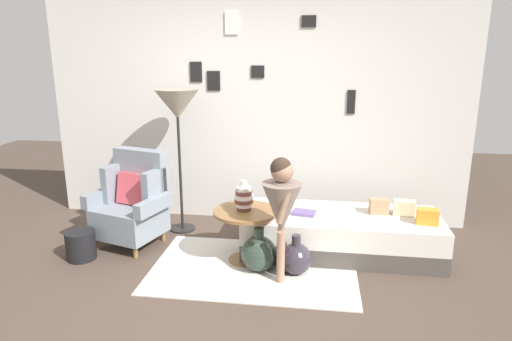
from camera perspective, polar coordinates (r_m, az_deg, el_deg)
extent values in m
plane|color=#4C3D33|center=(3.74, -4.45, -16.45)|extent=(12.00, 12.00, 0.00)
cube|color=silver|center=(5.15, -0.13, 7.76)|extent=(4.80, 0.10, 2.60)
cube|color=black|center=(5.20, -7.64, 12.38)|extent=(0.13, 0.02, 0.22)
cube|color=slate|center=(5.19, -7.66, 12.38)|extent=(0.10, 0.01, 0.17)
cube|color=black|center=(5.06, 0.23, 12.51)|extent=(0.14, 0.02, 0.13)
cube|color=#B9B9B8|center=(5.05, 0.23, 12.51)|extent=(0.11, 0.01, 0.10)
cube|color=black|center=(5.02, 6.77, 18.40)|extent=(0.15, 0.02, 0.12)
cube|color=gray|center=(5.02, 6.76, 18.40)|extent=(0.12, 0.01, 0.09)
cube|color=black|center=(5.15, -5.42, 11.34)|extent=(0.15, 0.02, 0.22)
cube|color=#B5B5B3|center=(5.15, -5.43, 11.34)|extent=(0.11, 0.01, 0.17)
cube|color=black|center=(5.05, 12.05, 8.57)|extent=(0.09, 0.02, 0.26)
cube|color=#A0A09C|center=(5.05, 12.05, 8.56)|extent=(0.07, 0.01, 0.20)
cube|color=white|center=(5.11, -3.13, 18.28)|extent=(0.14, 0.02, 0.24)
cube|color=slate|center=(5.10, -3.14, 18.28)|extent=(0.11, 0.01, 0.19)
cube|color=silver|center=(4.23, -0.26, -12.34)|extent=(1.87, 1.22, 0.01)
cylinder|color=olive|center=(4.87, -19.53, -8.75)|extent=(0.04, 0.04, 0.12)
cylinder|color=olive|center=(4.56, -15.13, -10.01)|extent=(0.04, 0.04, 0.12)
cylinder|color=olive|center=(5.17, -16.06, -7.06)|extent=(0.04, 0.04, 0.12)
cylinder|color=olive|center=(4.88, -11.75, -8.10)|extent=(0.04, 0.04, 0.12)
cube|color=gray|center=(4.79, -15.80, -6.13)|extent=(0.74, 0.71, 0.30)
cube|color=gray|center=(4.82, -14.40, -0.56)|extent=(0.61, 0.31, 0.55)
cube|color=gray|center=(4.92, -17.65, -1.50)|extent=(0.17, 0.32, 0.39)
cube|color=gray|center=(4.59, -12.84, -2.32)|extent=(0.17, 0.32, 0.39)
cube|color=gray|center=(4.92, -19.07, -3.12)|extent=(0.23, 0.51, 0.14)
cube|color=gray|center=(4.50, -12.96, -4.33)|extent=(0.23, 0.51, 0.14)
cube|color=#D64C56|center=(4.76, -15.31, -2.28)|extent=(0.39, 0.26, 0.33)
cube|color=#4C4742|center=(4.59, 10.70, -9.15)|extent=(1.91, 0.82, 0.18)
cube|color=silver|center=(4.52, 10.82, -6.84)|extent=(1.91, 0.82, 0.22)
cube|color=orange|center=(4.43, 21.04, -5.51)|extent=(0.20, 0.14, 0.15)
cube|color=beige|center=(4.59, 18.36, -4.54)|extent=(0.22, 0.15, 0.15)
cube|color=tan|center=(4.56, 15.41, -4.42)|extent=(0.19, 0.13, 0.15)
cylinder|color=olive|center=(4.38, -1.30, -11.31)|extent=(0.33, 0.33, 0.02)
cylinder|color=olive|center=(4.27, -1.32, -8.40)|extent=(0.10, 0.10, 0.46)
cylinder|color=olive|center=(4.18, -1.34, -5.30)|extent=(0.61, 0.61, 0.03)
cylinder|color=brown|center=(4.18, -1.56, -4.82)|extent=(0.13, 0.13, 0.04)
cylinder|color=white|center=(4.17, -1.56, -4.34)|extent=(0.16, 0.16, 0.04)
cylinder|color=brown|center=(4.15, -1.57, -3.84)|extent=(0.18, 0.18, 0.04)
cylinder|color=white|center=(4.14, -1.57, -3.35)|extent=(0.18, 0.18, 0.04)
cylinder|color=brown|center=(4.13, -1.57, -2.85)|extent=(0.16, 0.16, 0.04)
cylinder|color=white|center=(4.12, -1.58, -2.35)|extent=(0.13, 0.13, 0.04)
cylinder|color=white|center=(4.10, -1.58, -1.70)|extent=(0.07, 0.07, 0.06)
cylinder|color=black|center=(5.16, -9.33, -7.29)|extent=(0.28, 0.28, 0.02)
cylinder|color=black|center=(4.93, -9.69, 0.74)|extent=(0.03, 0.03, 1.47)
cone|color=#9E937F|center=(4.81, -10.04, 8.34)|extent=(0.47, 0.47, 0.31)
cylinder|color=#A37A60|center=(3.91, 3.18, -11.04)|extent=(0.07, 0.07, 0.47)
cylinder|color=#A37A60|center=(4.00, 3.22, -10.41)|extent=(0.07, 0.07, 0.47)
cone|color=gray|center=(3.79, 3.29, -4.89)|extent=(0.34, 0.34, 0.45)
cylinder|color=gray|center=(3.74, 3.33, -2.74)|extent=(0.17, 0.17, 0.17)
cylinder|color=#A37A60|center=(3.65, 3.57, -4.59)|extent=(0.13, 0.06, 0.30)
cylinder|color=#A37A60|center=(3.88, 3.65, -3.41)|extent=(0.13, 0.06, 0.30)
sphere|color=#A37A60|center=(3.69, 3.37, -0.07)|extent=(0.19, 0.19, 0.19)
sphere|color=#38281E|center=(3.68, 3.22, 0.29)|extent=(0.18, 0.18, 0.18)
cube|color=slate|center=(4.42, 6.13, -5.39)|extent=(0.25, 0.20, 0.03)
sphere|color=#2D3D33|center=(4.14, 0.37, -10.56)|extent=(0.33, 0.33, 0.33)
cylinder|color=#2D3D33|center=(4.05, 0.38, -7.95)|extent=(0.09, 0.09, 0.09)
sphere|color=#332D38|center=(4.10, 5.10, -11.16)|extent=(0.29, 0.29, 0.29)
cylinder|color=#332D38|center=(4.03, 5.16, -8.83)|extent=(0.08, 0.08, 0.09)
cylinder|color=black|center=(4.68, -21.45, -8.85)|extent=(0.28, 0.28, 0.28)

